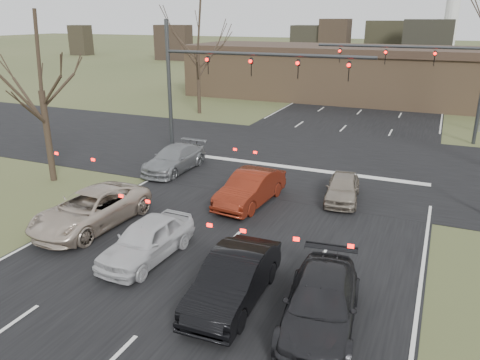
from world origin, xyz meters
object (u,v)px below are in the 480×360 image
object	(u,v)px
car_silver_suv	(91,209)
car_black_hatch	(234,279)
mast_arm_near	(218,73)
car_silver_ahead	(343,188)
building	(394,75)
car_red_ahead	(250,188)
car_grey_ahead	(174,159)
car_white_sedan	(147,240)
car_charcoal_sedan	(321,304)
mast_arm_far	(439,66)

from	to	relation	value
car_silver_suv	car_black_hatch	xyz separation A→B (m)	(7.51, -2.58, 0.01)
mast_arm_near	car_silver_ahead	bearing A→B (deg)	-25.09
car_black_hatch	car_silver_ahead	xyz separation A→B (m)	(1.28, 9.46, -0.13)
building	car_red_ahead	size ratio (longest dim) A/B	9.31
mast_arm_near	car_grey_ahead	size ratio (longest dim) A/B	2.59
building	car_white_sedan	bearing A→B (deg)	-96.41
car_red_ahead	car_black_hatch	bearing A→B (deg)	-66.28
car_white_sedan	car_charcoal_sedan	size ratio (longest dim) A/B	0.88
mast_arm_far	car_silver_ahead	size ratio (longest dim) A/B	3.05
car_red_ahead	car_grey_ahead	bearing A→B (deg)	158.49
mast_arm_far	car_charcoal_sedan	distance (m)	23.89
car_charcoal_sedan	car_red_ahead	distance (m)	9.13
building	mast_arm_near	bearing A→B (deg)	-106.13
building	car_grey_ahead	size ratio (longest dim) A/B	9.05
car_charcoal_sedan	mast_arm_far	bearing A→B (deg)	78.77
mast_arm_near	car_silver_ahead	xyz separation A→B (m)	(8.23, -3.85, -4.45)
building	car_black_hatch	xyz separation A→B (m)	(-0.28, -38.31, -1.91)
car_silver_suv	car_black_hatch	distance (m)	7.94
car_white_sedan	car_black_hatch	bearing A→B (deg)	-14.55
car_red_ahead	car_silver_ahead	size ratio (longest dim) A/B	1.25
mast_arm_far	car_grey_ahead	xyz separation A→B (m)	(-12.68, -13.04, -4.34)
car_silver_suv	car_silver_ahead	world-z (taller)	car_silver_suv
mast_arm_near	car_red_ahead	distance (m)	8.56
mast_arm_near	car_charcoal_sedan	xyz separation A→B (m)	(9.62, -13.43, -4.38)
car_black_hatch	car_silver_suv	bearing A→B (deg)	158.89
mast_arm_far	car_black_hatch	size ratio (longest dim) A/B	2.43
building	car_grey_ahead	bearing A→B (deg)	-106.86
building	car_silver_suv	xyz separation A→B (m)	(-7.80, -35.74, -1.92)
car_silver_ahead	mast_arm_far	bearing A→B (deg)	69.83
mast_arm_near	car_grey_ahead	bearing A→B (deg)	-112.65
car_white_sedan	car_silver_suv	bearing A→B (deg)	161.96
mast_arm_near	mast_arm_far	distance (m)	15.17
mast_arm_far	car_black_hatch	world-z (taller)	mast_arm_far
car_grey_ahead	car_charcoal_sedan	bearing A→B (deg)	-42.21
car_black_hatch	car_silver_ahead	distance (m)	9.55
building	car_grey_ahead	distance (m)	29.37
car_black_hatch	car_grey_ahead	distance (m)	13.15
building	car_red_ahead	bearing A→B (deg)	-95.14
car_charcoal_sedan	car_red_ahead	size ratio (longest dim) A/B	1.05
mast_arm_near	car_red_ahead	world-z (taller)	mast_arm_near
car_white_sedan	car_grey_ahead	bearing A→B (deg)	118.20
building	car_silver_suv	world-z (taller)	building
mast_arm_far	car_charcoal_sedan	world-z (taller)	mast_arm_far
car_white_sedan	mast_arm_near	bearing A→B (deg)	106.85
building	mast_arm_near	size ratio (longest dim) A/B	3.50
mast_arm_far	car_silver_suv	world-z (taller)	mast_arm_far
building	car_black_hatch	distance (m)	38.36
car_silver_ahead	car_charcoal_sedan	bearing A→B (deg)	-88.96
mast_arm_far	car_grey_ahead	size ratio (longest dim) A/B	2.37
car_grey_ahead	car_black_hatch	bearing A→B (deg)	-49.89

